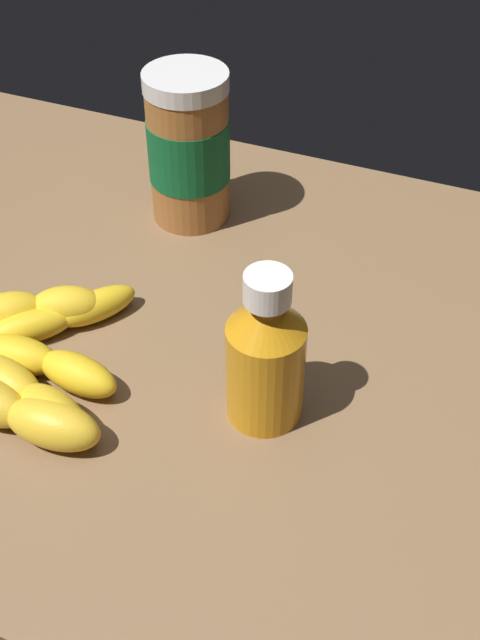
# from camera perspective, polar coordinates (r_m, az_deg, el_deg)

# --- Properties ---
(ground_plane) EXTENTS (0.89, 0.62, 0.03)m
(ground_plane) POSITION_cam_1_polar(r_m,az_deg,el_deg) (0.72, -1.90, -1.61)
(ground_plane) COLOR brown
(banana_bunch) EXTENTS (0.22, 0.20, 0.04)m
(banana_bunch) POSITION_cam_1_polar(r_m,az_deg,el_deg) (0.68, -16.48, -2.69)
(banana_bunch) COLOR yellow
(banana_bunch) RESTS_ON ground_plane
(peanut_butter_jar) EXTENTS (0.08, 0.08, 0.16)m
(peanut_butter_jar) POSITION_cam_1_polar(r_m,az_deg,el_deg) (0.81, -3.69, 12.18)
(peanut_butter_jar) COLOR #9E602D
(peanut_butter_jar) RESTS_ON ground_plane
(honey_bottle) EXTENTS (0.06, 0.06, 0.14)m
(honey_bottle) POSITION_cam_1_polar(r_m,az_deg,el_deg) (0.60, 1.84, -2.50)
(honey_bottle) COLOR orange
(honey_bottle) RESTS_ON ground_plane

